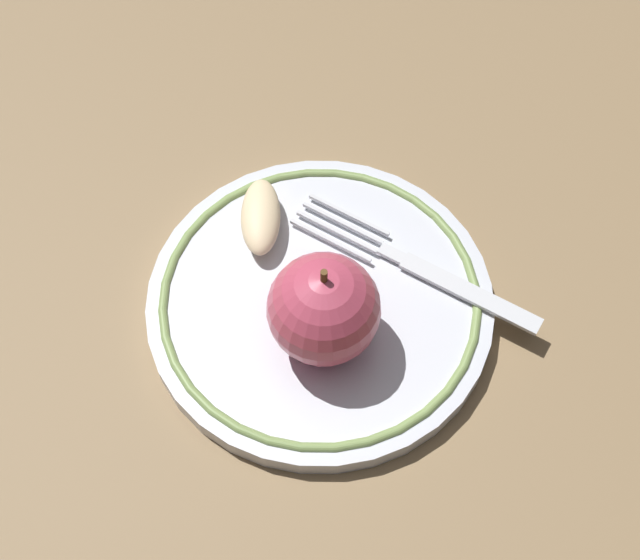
% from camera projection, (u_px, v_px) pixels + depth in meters
% --- Properties ---
extents(ground_plane, '(2.00, 2.00, 0.00)m').
position_uv_depth(ground_plane, '(328.00, 289.00, 0.59)').
color(ground_plane, olive).
extents(plate, '(0.22, 0.22, 0.02)m').
position_uv_depth(plate, '(320.00, 302.00, 0.57)').
color(plate, silver).
rests_on(plate, ground_plane).
extents(apple_red_whole, '(0.07, 0.07, 0.08)m').
position_uv_depth(apple_red_whole, '(324.00, 309.00, 0.52)').
color(apple_red_whole, '#BB425A').
rests_on(apple_red_whole, plate).
extents(apple_slice_front, '(0.06, 0.06, 0.02)m').
position_uv_depth(apple_slice_front, '(261.00, 217.00, 0.58)').
color(apple_slice_front, beige).
rests_on(apple_slice_front, plate).
extents(fork, '(0.17, 0.08, 0.00)m').
position_uv_depth(fork, '(422.00, 269.00, 0.57)').
color(fork, silver).
rests_on(fork, plate).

